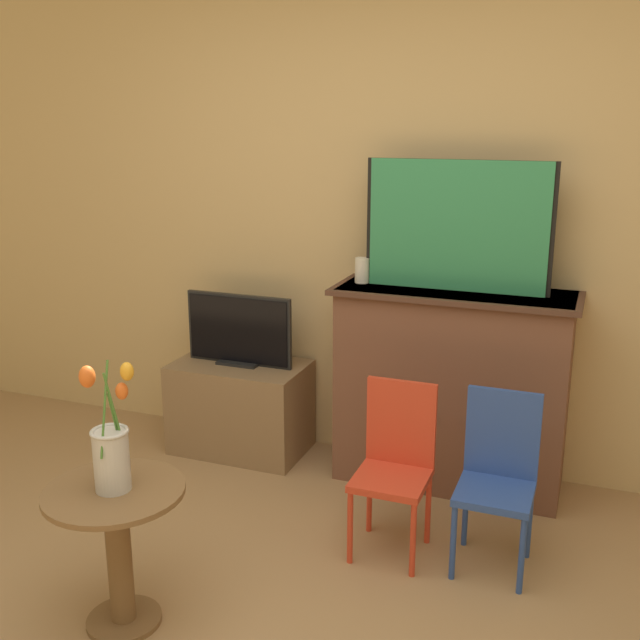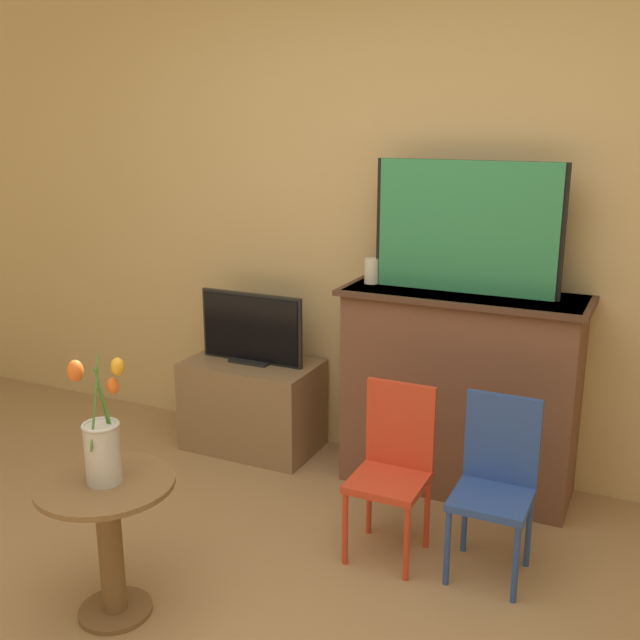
{
  "view_description": "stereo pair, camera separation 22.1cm",
  "coord_description": "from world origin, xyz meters",
  "px_view_note": "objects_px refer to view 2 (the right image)",
  "views": [
    {
      "loc": [
        0.96,
        -1.53,
        1.78
      ],
      "look_at": [
        -0.11,
        1.24,
        0.96
      ],
      "focal_mm": 42.0,
      "sensor_mm": 36.0,
      "label": 1
    },
    {
      "loc": [
        1.16,
        -1.45,
        1.78
      ],
      "look_at": [
        -0.11,
        1.24,
        0.96
      ],
      "focal_mm": 42.0,
      "sensor_mm": 36.0,
      "label": 2
    }
  ],
  "objects_px": {
    "tv_monitor": "(251,329)",
    "vase_tulips": "(102,443)",
    "chair_blue": "(496,477)",
    "painting": "(466,228)",
    "chair_red": "(393,461)"
  },
  "relations": [
    {
      "from": "tv_monitor",
      "to": "vase_tulips",
      "type": "xyz_separation_m",
      "value": [
        0.27,
        -1.48,
        0.01
      ]
    },
    {
      "from": "chair_blue",
      "to": "vase_tulips",
      "type": "height_order",
      "value": "vase_tulips"
    },
    {
      "from": "vase_tulips",
      "to": "painting",
      "type": "bearing_deg",
      "value": 60.75
    },
    {
      "from": "chair_red",
      "to": "chair_blue",
      "type": "bearing_deg",
      "value": 5.63
    },
    {
      "from": "chair_red",
      "to": "vase_tulips",
      "type": "relative_size",
      "value": 1.48
    },
    {
      "from": "tv_monitor",
      "to": "vase_tulips",
      "type": "relative_size",
      "value": 1.22
    },
    {
      "from": "vase_tulips",
      "to": "tv_monitor",
      "type": "bearing_deg",
      "value": 100.44
    },
    {
      "from": "painting",
      "to": "vase_tulips",
      "type": "height_order",
      "value": "painting"
    },
    {
      "from": "chair_red",
      "to": "painting",
      "type": "bearing_deg",
      "value": 82.98
    },
    {
      "from": "tv_monitor",
      "to": "chair_blue",
      "type": "relative_size",
      "value": 0.83
    },
    {
      "from": "tv_monitor",
      "to": "vase_tulips",
      "type": "height_order",
      "value": "vase_tulips"
    },
    {
      "from": "chair_red",
      "to": "vase_tulips",
      "type": "bearing_deg",
      "value": -132.27
    },
    {
      "from": "painting",
      "to": "tv_monitor",
      "type": "relative_size",
      "value": 1.46
    },
    {
      "from": "painting",
      "to": "chair_red",
      "type": "distance_m",
      "value": 1.12
    },
    {
      "from": "chair_blue",
      "to": "vase_tulips",
      "type": "bearing_deg",
      "value": -143.14
    }
  ]
}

